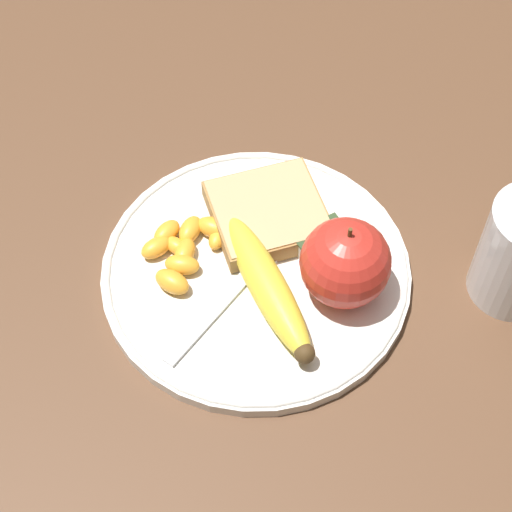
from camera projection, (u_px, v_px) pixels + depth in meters
name	position (u px, v px, depth m)	size (l,w,h in m)	color
ground_plane	(256.00, 276.00, 0.79)	(3.00, 3.00, 0.00)	brown
plate	(256.00, 271.00, 0.78)	(0.28, 0.28, 0.01)	silver
apple	(345.00, 263.00, 0.73)	(0.08, 0.08, 0.09)	red
banana	(268.00, 287.00, 0.75)	(0.05, 0.17, 0.03)	yellow
bread_slice	(268.00, 213.00, 0.80)	(0.12, 0.12, 0.02)	olive
fork	(245.00, 278.00, 0.77)	(0.17, 0.09, 0.00)	silver
jam_packet	(323.00, 245.00, 0.78)	(0.05, 0.04, 0.02)	white
orange_segment_0	(190.00, 230.00, 0.79)	(0.04, 0.03, 0.02)	#F9A32D
orange_segment_1	(172.00, 282.00, 0.76)	(0.03, 0.04, 0.02)	#F9A32D
orange_segment_2	(217.00, 238.00, 0.79)	(0.03, 0.03, 0.01)	#F9A32D
orange_segment_3	(167.00, 232.00, 0.79)	(0.04, 0.03, 0.02)	#F9A32D
orange_segment_4	(182.00, 265.00, 0.77)	(0.04, 0.03, 0.02)	#F9A32D
orange_segment_5	(185.00, 252.00, 0.78)	(0.03, 0.03, 0.02)	#F9A32D
orange_segment_6	(176.00, 246.00, 0.79)	(0.02, 0.03, 0.01)	#F9A32D
orange_segment_7	(214.00, 228.00, 0.79)	(0.04, 0.04, 0.02)	#F9A32D
orange_segment_8	(156.00, 247.00, 0.78)	(0.03, 0.02, 0.02)	#F9A32D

